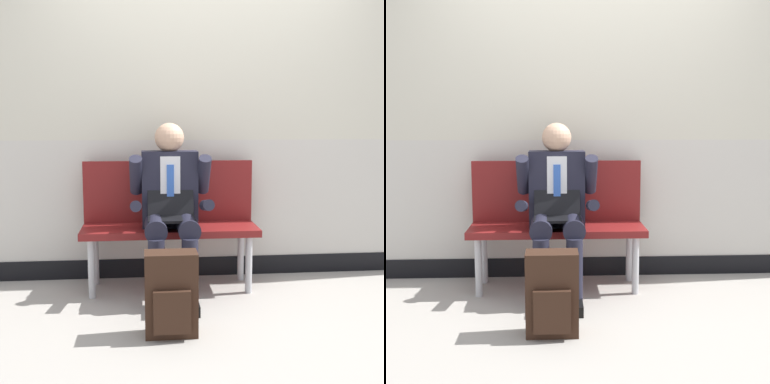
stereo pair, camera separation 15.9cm
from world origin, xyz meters
TOP-DOWN VIEW (x-y plane):
  - ground_plane at (0.00, 0.00)m, footprint 18.00×18.00m
  - station_wall at (0.00, 0.69)m, footprint 5.56×0.14m
  - bench_with_person at (-0.29, 0.42)m, footprint 1.28×0.42m
  - person_seated at (-0.29, 0.21)m, footprint 0.57×0.70m
  - backpack at (-0.32, -0.48)m, footprint 0.30×0.20m

SIDE VIEW (x-z plane):
  - ground_plane at x=0.00m, z-range 0.00..0.00m
  - backpack at x=-0.32m, z-range -0.01..0.49m
  - bench_with_person at x=-0.29m, z-range 0.07..1.01m
  - person_seated at x=-0.29m, z-range 0.04..1.26m
  - station_wall at x=0.00m, z-range -0.01..2.91m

